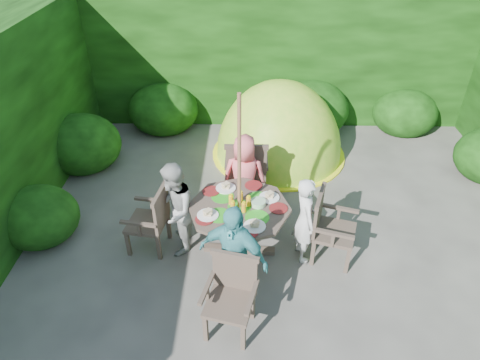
{
  "coord_description": "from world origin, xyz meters",
  "views": [
    {
      "loc": [
        -0.58,
        -4.11,
        3.94
      ],
      "look_at": [
        -0.67,
        0.34,
        0.85
      ],
      "focal_mm": 32.0,
      "sensor_mm": 36.0,
      "label": 1
    }
  ],
  "objects_px": {
    "parasol_pole": "(239,182)",
    "garden_chair_back": "(246,170)",
    "child_front": "(233,258)",
    "child_left": "(175,210)",
    "patio_table": "(240,214)",
    "garden_chair_right": "(329,226)",
    "child_back": "(244,177)",
    "child_right": "(305,220)",
    "garden_chair_left": "(152,219)",
    "garden_chair_front": "(231,294)",
    "dome_tent": "(278,154)"
  },
  "relations": [
    {
      "from": "child_right",
      "to": "child_back",
      "type": "distance_m",
      "value": 1.13
    },
    {
      "from": "garden_chair_right",
      "to": "garden_chair_front",
      "type": "xyz_separation_m",
      "value": [
        -1.16,
        -1.05,
        -0.02
      ]
    },
    {
      "from": "garden_chair_right",
      "to": "child_back",
      "type": "bearing_deg",
      "value": 68.4
    },
    {
      "from": "parasol_pole",
      "to": "garden_chair_back",
      "type": "distance_m",
      "value": 1.22
    },
    {
      "from": "patio_table",
      "to": "garden_chair_front",
      "type": "xyz_separation_m",
      "value": [
        -0.06,
        -1.1,
        -0.16
      ]
    },
    {
      "from": "garden_chair_right",
      "to": "child_right",
      "type": "height_order",
      "value": "child_right"
    },
    {
      "from": "garden_chair_front",
      "to": "child_back",
      "type": "distance_m",
      "value": 1.91
    },
    {
      "from": "parasol_pole",
      "to": "garden_chair_back",
      "type": "relative_size",
      "value": 2.16
    },
    {
      "from": "garden_chair_right",
      "to": "child_right",
      "type": "bearing_deg",
      "value": 107.37
    },
    {
      "from": "garden_chair_right",
      "to": "child_left",
      "type": "bearing_deg",
      "value": 104.31
    },
    {
      "from": "garden_chair_back",
      "to": "dome_tent",
      "type": "height_order",
      "value": "dome_tent"
    },
    {
      "from": "garden_chair_back",
      "to": "dome_tent",
      "type": "relative_size",
      "value": 0.38
    },
    {
      "from": "garden_chair_front",
      "to": "garden_chair_right",
      "type": "bearing_deg",
      "value": 56.2
    },
    {
      "from": "parasol_pole",
      "to": "child_front",
      "type": "bearing_deg",
      "value": -93.7
    },
    {
      "from": "child_right",
      "to": "parasol_pole",
      "type": "bearing_deg",
      "value": 75.95
    },
    {
      "from": "garden_chair_right",
      "to": "garden_chair_left",
      "type": "xyz_separation_m",
      "value": [
        -2.2,
        0.12,
        -0.02
      ]
    },
    {
      "from": "parasol_pole",
      "to": "garden_chair_back",
      "type": "bearing_deg",
      "value": 85.98
    },
    {
      "from": "garden_chair_right",
      "to": "garden_chair_front",
      "type": "bearing_deg",
      "value": 149.66
    },
    {
      "from": "child_back",
      "to": "garden_chair_back",
      "type": "bearing_deg",
      "value": -88.49
    },
    {
      "from": "parasol_pole",
      "to": "child_left",
      "type": "distance_m",
      "value": 0.93
    },
    {
      "from": "garden_chair_left",
      "to": "patio_table",
      "type": "bearing_deg",
      "value": 95.48
    },
    {
      "from": "garden_chair_back",
      "to": "child_back",
      "type": "bearing_deg",
      "value": 84.95
    },
    {
      "from": "parasol_pole",
      "to": "child_right",
      "type": "distance_m",
      "value": 0.95
    },
    {
      "from": "garden_chair_right",
      "to": "child_back",
      "type": "height_order",
      "value": "child_back"
    },
    {
      "from": "child_back",
      "to": "garden_chair_right",
      "type": "bearing_deg",
      "value": 147.38
    },
    {
      "from": "patio_table",
      "to": "garden_chair_front",
      "type": "height_order",
      "value": "patio_table"
    },
    {
      "from": "garden_chair_right",
      "to": "child_front",
      "type": "xyz_separation_m",
      "value": [
        -1.15,
        -0.75,
        0.19
      ]
    },
    {
      "from": "garden_chair_front",
      "to": "child_left",
      "type": "height_order",
      "value": "child_left"
    },
    {
      "from": "child_front",
      "to": "dome_tent",
      "type": "distance_m",
      "value": 3.38
    },
    {
      "from": "parasol_pole",
      "to": "garden_chair_front",
      "type": "distance_m",
      "value": 1.28
    },
    {
      "from": "child_right",
      "to": "child_back",
      "type": "height_order",
      "value": "child_back"
    },
    {
      "from": "parasol_pole",
      "to": "dome_tent",
      "type": "distance_m",
      "value": 2.75
    },
    {
      "from": "garden_chair_left",
      "to": "garden_chair_right",
      "type": "bearing_deg",
      "value": 95.75
    },
    {
      "from": "garden_chair_right",
      "to": "child_front",
      "type": "height_order",
      "value": "child_front"
    },
    {
      "from": "garden_chair_left",
      "to": "child_back",
      "type": "xyz_separation_m",
      "value": [
        1.15,
        0.73,
        0.16
      ]
    },
    {
      "from": "patio_table",
      "to": "garden_chair_left",
      "type": "bearing_deg",
      "value": 176.7
    },
    {
      "from": "garden_chair_back",
      "to": "child_back",
      "type": "xyz_separation_m",
      "value": [
        -0.02,
        -0.29,
        0.08
      ]
    },
    {
      "from": "parasol_pole",
      "to": "child_back",
      "type": "distance_m",
      "value": 0.93
    },
    {
      "from": "child_back",
      "to": "dome_tent",
      "type": "bearing_deg",
      "value": -103.15
    },
    {
      "from": "parasol_pole",
      "to": "dome_tent",
      "type": "height_order",
      "value": "parasol_pole"
    },
    {
      "from": "patio_table",
      "to": "garden_chair_left",
      "type": "xyz_separation_m",
      "value": [
        -1.11,
        0.06,
        -0.15
      ]
    },
    {
      "from": "child_front",
      "to": "child_left",
      "type": "bearing_deg",
      "value": 154.34
    },
    {
      "from": "garden_chair_back",
      "to": "child_left",
      "type": "relative_size",
      "value": 0.8
    },
    {
      "from": "patio_table",
      "to": "parasol_pole",
      "type": "height_order",
      "value": "parasol_pole"
    },
    {
      "from": "patio_table",
      "to": "garden_chair_right",
      "type": "height_order",
      "value": "garden_chair_right"
    },
    {
      "from": "child_front",
      "to": "patio_table",
      "type": "bearing_deg",
      "value": 109.03
    },
    {
      "from": "child_right",
      "to": "garden_chair_left",
      "type": "bearing_deg",
      "value": 76.16
    },
    {
      "from": "patio_table",
      "to": "child_front",
      "type": "relative_size",
      "value": 0.99
    },
    {
      "from": "patio_table",
      "to": "child_front",
      "type": "bearing_deg",
      "value": -94.01
    },
    {
      "from": "garden_chair_right",
      "to": "child_back",
      "type": "xyz_separation_m",
      "value": [
        -1.05,
        0.85,
        0.14
      ]
    }
  ]
}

